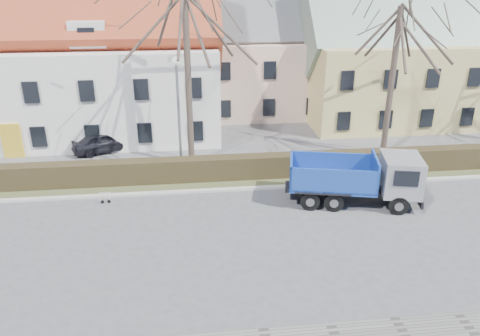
{
  "coord_description": "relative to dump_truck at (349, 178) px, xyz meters",
  "views": [
    {
      "loc": [
        -2.14,
        -17.79,
        10.77
      ],
      "look_at": [
        0.39,
        3.82,
        1.6
      ],
      "focal_mm": 35.0,
      "sensor_mm": 36.0,
      "label": 1
    }
  ],
  "objects": [
    {
      "name": "tree_1",
      "position": [
        -7.68,
        5.98,
        5.0
      ],
      "size": [
        9.2,
        9.2,
        12.65
      ],
      "primitive_type": null,
      "color": "#3F342C",
      "rests_on": "ground"
    },
    {
      "name": "building_pink",
      "position": [
        -1.68,
        17.48,
        2.67
      ],
      "size": [
        10.8,
        8.8,
        8.0
      ],
      "primitive_type": null,
      "color": "#D4AD96",
      "rests_on": "ground"
    },
    {
      "name": "building_white",
      "position": [
        -18.68,
        13.48,
        3.42
      ],
      "size": [
        26.8,
        10.8,
        9.5
      ],
      "primitive_type": null,
      "color": "silver",
      "rests_on": "ground"
    },
    {
      "name": "cart_frame",
      "position": [
        -12.31,
        1.31,
        -0.99
      ],
      "size": [
        0.75,
        0.44,
        0.68
      ],
      "primitive_type": null,
      "rotation": [
        0.0,
        0.0,
        0.02
      ],
      "color": "silver",
      "rests_on": "ground"
    },
    {
      "name": "curb_far",
      "position": [
        -5.68,
        2.08,
        -1.27
      ],
      "size": [
        80.0,
        0.3,
        0.12
      ],
      "primitive_type": "cube",
      "color": "#A8A59D",
      "rests_on": "ground"
    },
    {
      "name": "hedge",
      "position": [
        -5.68,
        3.48,
        -0.68
      ],
      "size": [
        60.0,
        0.9,
        1.3
      ],
      "primitive_type": "cube",
      "color": "#2C2416",
      "rests_on": "ground"
    },
    {
      "name": "ground",
      "position": [
        -5.68,
        -2.52,
        -1.33
      ],
      "size": [
        120.0,
        120.0,
        0.0
      ],
      "primitive_type": "plane",
      "color": "#4B4B4E"
    },
    {
      "name": "tree_2",
      "position": [
        4.32,
        5.98,
        4.17
      ],
      "size": [
        8.0,
        8.0,
        11.0
      ],
      "primitive_type": null,
      "color": "#3F342C",
      "rests_on": "ground"
    },
    {
      "name": "grass_strip",
      "position": [
        -5.68,
        3.68,
        -1.28
      ],
      "size": [
        80.0,
        3.0,
        0.1
      ],
      "primitive_type": "cube",
      "color": "#414728",
      "rests_on": "ground"
    },
    {
      "name": "parked_car_a",
      "position": [
        -13.22,
        8.84,
        -0.64
      ],
      "size": [
        4.33,
        2.95,
        1.37
      ],
      "primitive_type": "imported",
      "rotation": [
        0.0,
        0.0,
        1.94
      ],
      "color": "black",
      "rests_on": "ground"
    },
    {
      "name": "dump_truck",
      "position": [
        0.0,
        0.0,
        0.0
      ],
      "size": [
        7.03,
        3.91,
        2.66
      ],
      "primitive_type": null,
      "rotation": [
        0.0,
        0.0,
        -0.23
      ],
      "color": "navy",
      "rests_on": "ground"
    },
    {
      "name": "building_yellow",
      "position": [
        10.32,
        14.48,
        2.92
      ],
      "size": [
        18.8,
        10.8,
        8.5
      ],
      "primitive_type": null,
      "color": "tan",
      "rests_on": "ground"
    },
    {
      "name": "streetlight",
      "position": [
        -8.28,
        4.48,
        2.06
      ],
      "size": [
        0.53,
        0.53,
        6.78
      ],
      "primitive_type": null,
      "color": "gray",
      "rests_on": "ground"
    }
  ]
}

